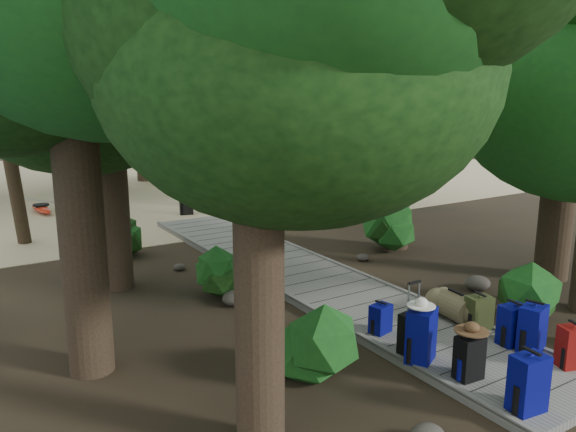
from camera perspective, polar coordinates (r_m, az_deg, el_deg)
ground at (r=10.80m, az=4.57°, el=-7.76°), size 120.00×120.00×0.00m
sand_beach at (r=25.14m, az=-17.75°, el=3.28°), size 40.00×22.00×0.02m
boardwalk at (r=11.55m, az=1.60°, el=-6.06°), size 2.00×12.00×0.12m
backpack_left_a at (r=7.22m, az=23.25°, el=-15.09°), size 0.43×0.32×0.75m
backpack_left_b at (r=7.72m, az=17.94°, el=-13.32°), size 0.36×0.27×0.63m
backpack_left_c at (r=7.98m, az=13.39°, el=-11.43°), size 0.54×0.49×0.82m
backpack_left_d at (r=8.82m, az=9.39°, el=-10.09°), size 0.36×0.30×0.49m
backpack_right_a at (r=8.54m, az=26.94°, el=-11.56°), size 0.42×0.36×0.63m
backpack_right_b at (r=8.79m, az=23.59°, el=-10.19°), size 0.47×0.39×0.74m
backpack_right_c at (r=8.90m, az=21.88°, el=-10.04°), size 0.41×0.31×0.66m
backpack_right_d at (r=9.31m, az=18.83°, el=-9.10°), size 0.42×0.34×0.57m
duffel_right_khaki at (r=9.56m, az=16.61°, el=-8.78°), size 0.52×0.72×0.45m
suitcase_on_boardwalk at (r=8.19m, az=12.47°, el=-11.56°), size 0.42×0.27×0.61m
lone_suitcase_on_sand at (r=17.71m, az=-10.30°, el=1.15°), size 0.44×0.31×0.62m
hat_brown at (r=7.60m, az=18.17°, el=-10.61°), size 0.44×0.44×0.13m
hat_white at (r=7.72m, az=13.41°, el=-8.44°), size 0.38×0.38×0.13m
kayak at (r=19.39m, az=-23.78°, el=0.84°), size 1.08×3.59×0.35m
sun_lounger at (r=19.67m, az=-5.11°, el=2.27°), size 1.07×1.73×0.53m
tree_right_b at (r=12.28m, az=27.12°, el=15.83°), size 5.30×5.30×9.46m
tree_right_c at (r=13.59m, az=11.59°, el=14.44°), size 4.93×4.93×8.52m
tree_right_d at (r=16.80m, az=10.39°, el=18.45°), size 6.06×6.06×11.10m
tree_right_e at (r=18.33m, az=3.08°, el=13.60°), size 4.58×4.58×8.24m
tree_right_f at (r=21.96m, az=3.62°, el=16.85°), size 6.10×6.10×10.90m
tree_left_a at (r=5.38m, az=-3.17°, el=12.01°), size 4.41×4.41×7.35m
tree_left_b at (r=7.56m, az=-21.55°, el=15.59°), size 4.71×4.71×8.48m
tree_left_c at (r=10.96m, az=-18.34°, el=15.35°), size 5.05×5.05×8.79m
tree_back_a at (r=24.09m, az=-20.79°, el=13.24°), size 5.10×5.10×8.83m
tree_back_b at (r=24.93m, az=-14.87°, el=14.90°), size 5.60×5.60×10.00m
tree_back_c at (r=26.34m, az=-6.46°, el=13.59°), size 4.81×4.81×8.65m
palm_right_a at (r=16.45m, az=1.35°, el=11.74°), size 4.15×4.15×7.07m
palm_right_b at (r=21.81m, az=-1.32°, el=13.68°), size 4.37×4.37×8.45m
palm_right_c at (r=22.70m, az=-9.60°, el=11.41°), size 4.29×4.29×6.82m
rock_left_b at (r=7.83m, az=-0.51°, el=-15.07°), size 0.36×0.33×0.20m
rock_left_c at (r=10.16m, az=-5.37°, el=-8.29°), size 0.48×0.43×0.27m
rock_left_d at (r=12.28m, az=-10.99°, el=-5.11°), size 0.26×0.23×0.14m
rock_right_b at (r=11.44m, az=18.68°, el=-6.48°), size 0.51×0.46×0.28m
rock_right_c at (r=12.83m, az=7.57°, el=-4.19°), size 0.29×0.26×0.16m
shrub_left_a at (r=7.48m, az=2.32°, el=-13.29°), size 1.04×1.04×0.94m
shrub_left_b at (r=10.65m, az=-6.59°, el=-5.79°), size 0.90×0.90×0.81m
shrub_left_c at (r=13.49m, az=-16.30°, el=-2.05°), size 1.04×1.04×0.94m
shrub_right_a at (r=10.11m, az=22.99°, el=-7.28°), size 1.06×1.06×0.96m
shrub_right_b at (r=13.55m, az=10.46°, el=-0.87°), size 1.46×1.46×1.32m
shrub_right_c at (r=16.09m, az=0.40°, el=0.52°), size 0.92×0.92×0.83m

